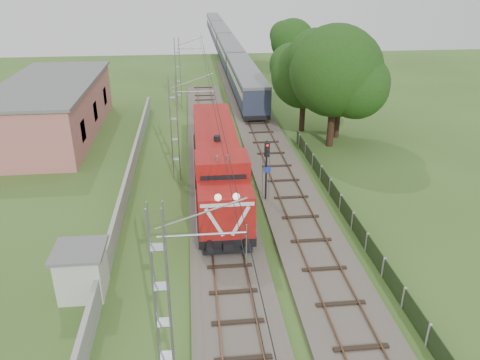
{
  "coord_description": "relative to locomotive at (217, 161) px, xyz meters",
  "views": [
    {
      "loc": [
        -1.66,
        -21.5,
        14.9
      ],
      "look_at": [
        1.31,
        6.36,
        2.2
      ],
      "focal_mm": 35.0,
      "sensor_mm": 36.0,
      "label": 1
    }
  ],
  "objects": [
    {
      "name": "track_side",
      "position": [
        5.0,
        10.61,
        -2.18
      ],
      "size": [
        4.2,
        80.0,
        0.45
      ],
      "color": "#6B6054",
      "rests_on": "ground"
    },
    {
      "name": "catenary",
      "position": [
        -2.95,
        2.61,
        1.68
      ],
      "size": [
        3.31,
        70.0,
        8.0
      ],
      "color": "gray",
      "rests_on": "ground"
    },
    {
      "name": "track_main",
      "position": [
        0.0,
        -2.39,
        -2.18
      ],
      "size": [
        4.2,
        70.0,
        0.45
      ],
      "color": "#6B6054",
      "rests_on": "ground"
    },
    {
      "name": "tree_d",
      "position": [
        13.24,
        37.04,
        2.98
      ],
      "size": [
        6.62,
        6.3,
        8.58
      ],
      "color": "#3C2218",
      "rests_on": "ground"
    },
    {
      "name": "station_building",
      "position": [
        -15.0,
        14.61,
        0.27
      ],
      "size": [
        8.4,
        20.4,
        5.22
      ],
      "color": "#AF5E5F",
      "rests_on": "ground"
    },
    {
      "name": "tree_a",
      "position": [
        10.93,
        8.55,
        4.38
      ],
      "size": [
        8.34,
        7.95,
        10.81
      ],
      "color": "#3C2218",
      "rests_on": "ground"
    },
    {
      "name": "ground",
      "position": [
        0.0,
        -9.39,
        -2.37
      ],
      "size": [
        140.0,
        140.0,
        0.0
      ],
      "primitive_type": "plane",
      "color": "#395520",
      "rests_on": "ground"
    },
    {
      "name": "tree_b",
      "position": [
        12.22,
        10.84,
        4.03
      ],
      "size": [
        7.91,
        7.53,
        10.25
      ],
      "color": "#3C2218",
      "rests_on": "ground"
    },
    {
      "name": "relay_hut",
      "position": [
        -7.4,
        -11.02,
        -1.07
      ],
      "size": [
        2.48,
        2.48,
        2.56
      ],
      "color": "beige",
      "rests_on": "ground"
    },
    {
      "name": "fence",
      "position": [
        8.0,
        -6.39,
        -1.77
      ],
      "size": [
        0.12,
        32.0,
        1.2
      ],
      "color": "black",
      "rests_on": "ground"
    },
    {
      "name": "coach_rake",
      "position": [
        5.0,
        58.91,
        0.09
      ],
      "size": [
        2.94,
        87.78,
        3.4
      ],
      "color": "black",
      "rests_on": "ground"
    },
    {
      "name": "boundary_wall",
      "position": [
        -6.5,
        2.61,
        -1.62
      ],
      "size": [
        0.25,
        40.0,
        1.5
      ],
      "primitive_type": "cube",
      "color": "#9E9E99",
      "rests_on": "ground"
    },
    {
      "name": "tree_c",
      "position": [
        9.37,
        13.21,
        3.16
      ],
      "size": [
        6.83,
        6.51,
        8.86
      ],
      "color": "#3C2218",
      "rests_on": "ground"
    },
    {
      "name": "locomotive",
      "position": [
        0.0,
        0.0,
        0.0
      ],
      "size": [
        3.21,
        18.32,
        4.65
      ],
      "color": "black",
      "rests_on": "ground"
    },
    {
      "name": "signal_post",
      "position": [
        3.18,
        -2.3,
        0.77
      ],
      "size": [
        0.5,
        0.39,
        4.57
      ],
      "color": "black",
      "rests_on": "ground"
    }
  ]
}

